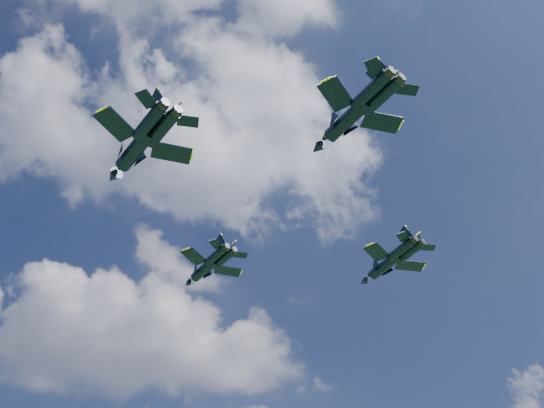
{
  "coord_description": "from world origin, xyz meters",
  "views": [
    {
      "loc": [
        -1.67,
        -59.0,
        3.06
      ],
      "look_at": [
        5.74,
        1.77,
        57.21
      ],
      "focal_mm": 40.0,
      "sensor_mm": 36.0,
      "label": 1
    }
  ],
  "objects_px": {
    "jet_lead": "(203,270)",
    "jet_right": "(384,266)",
    "jet_slot": "(345,122)",
    "jet_left": "(134,151)"
  },
  "relations": [
    {
      "from": "jet_lead",
      "to": "jet_right",
      "type": "xyz_separation_m",
      "value": [
        26.51,
        -9.52,
        -3.73
      ]
    },
    {
      "from": "jet_right",
      "to": "jet_slot",
      "type": "xyz_separation_m",
      "value": [
        -10.78,
        -24.27,
        3.03
      ]
    },
    {
      "from": "jet_lead",
      "to": "jet_left",
      "type": "bearing_deg",
      "value": -138.51
    },
    {
      "from": "jet_lead",
      "to": "jet_right",
      "type": "height_order",
      "value": "jet_lead"
    },
    {
      "from": "jet_left",
      "to": "jet_right",
      "type": "bearing_deg",
      "value": -2.68
    },
    {
      "from": "jet_left",
      "to": "jet_right",
      "type": "distance_m",
      "value": 40.29
    },
    {
      "from": "jet_lead",
      "to": "jet_right",
      "type": "bearing_deg",
      "value": -50.34
    },
    {
      "from": "jet_left",
      "to": "jet_right",
      "type": "relative_size",
      "value": 1.14
    },
    {
      "from": "jet_right",
      "to": "jet_slot",
      "type": "relative_size",
      "value": 0.9
    },
    {
      "from": "jet_lead",
      "to": "jet_slot",
      "type": "relative_size",
      "value": 0.88
    }
  ]
}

